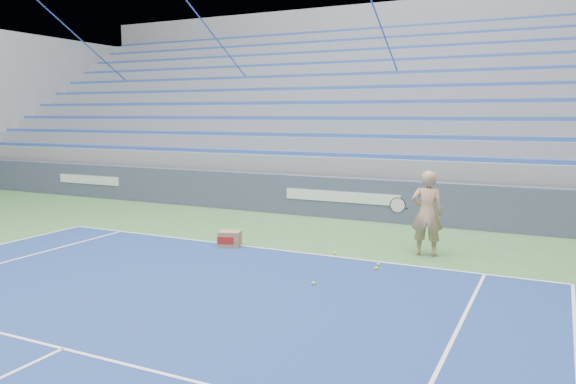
{
  "coord_description": "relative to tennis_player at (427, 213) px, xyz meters",
  "views": [
    {
      "loc": [
        5.17,
        1.87,
        2.77
      ],
      "look_at": [
        0.06,
        12.38,
        1.15
      ],
      "focal_mm": 35.0,
      "sensor_mm": 36.0,
      "label": 1
    }
  ],
  "objects": [
    {
      "name": "bleachers",
      "position": [
        -2.88,
        8.79,
        1.51
      ],
      "size": [
        31.0,
        9.15,
        7.3
      ],
      "color": "gray",
      "rests_on": "ground"
    },
    {
      "name": "ball_box",
      "position": [
        -3.86,
        -1.09,
        -0.68
      ],
      "size": [
        0.53,
        0.46,
        0.34
      ],
      "color": "#99724A",
      "rests_on": "ground"
    },
    {
      "name": "tennis_ball_2",
      "position": [
        -1.21,
        -2.79,
        -0.81
      ],
      "size": [
        0.07,
        0.07,
        0.07
      ],
      "primitive_type": "sphere",
      "color": "#D2F131",
      "rests_on": "ground"
    },
    {
      "name": "tennis_ball_0",
      "position": [
        -0.55,
        -1.47,
        -0.81
      ],
      "size": [
        0.07,
        0.07,
        0.07
      ],
      "primitive_type": "sphere",
      "color": "#D2F131",
      "rests_on": "ground"
    },
    {
      "name": "tennis_player",
      "position": [
        0.0,
        0.0,
        0.0
      ],
      "size": [
        0.94,
        0.87,
        1.69
      ],
      "color": "tan",
      "rests_on": "ground"
    },
    {
      "name": "tennis_ball_1",
      "position": [
        -1.62,
        -0.74,
        -0.81
      ],
      "size": [
        0.07,
        0.07,
        0.07
      ],
      "primitive_type": "sphere",
      "color": "#D2F131",
      "rests_on": "ground"
    },
    {
      "name": "tennis_ball_3",
      "position": [
        -0.6,
        -1.2,
        -0.81
      ],
      "size": [
        0.07,
        0.07,
        0.07
      ],
      "primitive_type": "sphere",
      "color": "#D2F131",
      "rests_on": "ground"
    },
    {
      "name": "sponsor_barrier",
      "position": [
        -2.88,
        3.07,
        -0.3
      ],
      "size": [
        30.0,
        0.32,
        1.1
      ],
      "color": "#404761",
      "rests_on": "ground"
    },
    {
      "name": "tennis_ball_4",
      "position": [
        -3.84,
        -0.65,
        -0.81
      ],
      "size": [
        0.07,
        0.07,
        0.07
      ],
      "primitive_type": "sphere",
      "color": "#D2F131",
      "rests_on": "ground"
    }
  ]
}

